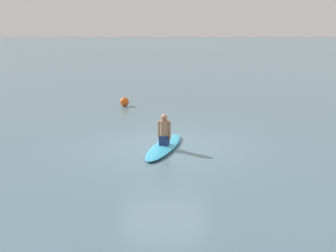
{
  "coord_description": "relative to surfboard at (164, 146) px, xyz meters",
  "views": [
    {
      "loc": [
        -0.11,
        11.69,
        3.42
      ],
      "look_at": [
        -0.12,
        -0.11,
        0.6
      ],
      "focal_mm": 42.86,
      "sensor_mm": 36.0,
      "label": 1
    }
  ],
  "objects": [
    {
      "name": "surfboard",
      "position": [
        0.0,
        0.0,
        0.0
      ],
      "size": [
        1.45,
        3.04,
        0.12
      ],
      "primitive_type": "ellipsoid",
      "rotation": [
        0.0,
        0.0,
        1.3
      ],
      "color": "#339EC6",
      "rests_on": "ground"
    },
    {
      "name": "person_paddler",
      "position": [
        0.0,
        -0.0,
        0.48
      ],
      "size": [
        0.41,
        0.36,
        0.92
      ],
      "rotation": [
        0.0,
        0.0,
        1.3
      ],
      "color": "navy",
      "rests_on": "surfboard"
    },
    {
      "name": "buoy_marker",
      "position": [
        1.89,
        -6.8,
        0.14
      ],
      "size": [
        0.41,
        0.41,
        0.41
      ],
      "primitive_type": "sphere",
      "color": "#E55919",
      "rests_on": "ground"
    },
    {
      "name": "ground_plane",
      "position": [
        0.01,
        -0.25,
        -0.06
      ],
      "size": [
        400.0,
        400.0,
        0.0
      ],
      "primitive_type": "plane",
      "color": "slate"
    }
  ]
}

